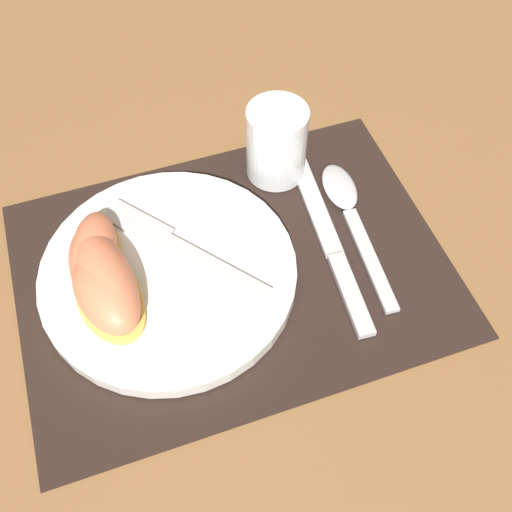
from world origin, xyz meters
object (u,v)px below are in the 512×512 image
Objects in this scene: juice_glass at (276,146)px; spoon at (347,205)px; plate at (169,273)px; citrus_wedge_3 at (107,294)px; citrus_wedge_2 at (106,278)px; citrus_wedge_1 at (100,274)px; fork at (173,243)px; knife at (330,242)px; citrus_wedge_0 at (95,254)px.

spoon is (0.05, -0.07, -0.03)m from juice_glass.
citrus_wedge_3 is (-0.06, -0.02, 0.03)m from plate.
citrus_wedge_3 reaches higher than plate.
citrus_wedge_1 is at bearing 124.12° from citrus_wedge_2.
juice_glass is 0.15m from fork.
knife is at bearing -133.44° from spoon.
juice_glass is 0.22m from citrus_wedge_0.
citrus_wedge_2 is (0.01, -0.01, 0.00)m from citrus_wedge_1.
juice_glass is 0.37× the size of knife.
juice_glass is (0.14, 0.10, 0.03)m from plate.
spoon is at bearing 9.93° from citrus_wedge_3.
spoon is at bearing -0.40° from fork.
plate is at bearing -173.10° from spoon.
citrus_wedge_0 is at bearing 178.34° from fork.
knife is 0.22m from citrus_wedge_2.
plate is 1.30× the size of spoon.
citrus_wedge_1 reaches higher than knife.
plate is 1.99× the size of citrus_wedge_2.
juice_glass is at bearing 18.92° from citrus_wedge_0.
plate is 1.07× the size of knife.
citrus_wedge_1 is at bearing -89.52° from citrus_wedge_0.
citrus_wedge_3 is at bearing -177.95° from knife.
spoon is at bearing 6.34° from citrus_wedge_2.
spoon is (0.03, 0.04, 0.00)m from knife.
knife is 2.02× the size of citrus_wedge_1.
knife is 1.86× the size of citrus_wedge_2.
citrus_wedge_3 is (-0.22, -0.01, 0.03)m from knife.
citrus_wedge_0 is (-0.22, 0.04, 0.03)m from knife.
knife is at bearing -80.90° from juice_glass.
citrus_wedge_2 reaches higher than citrus_wedge_3.
citrus_wedge_0 is 0.97× the size of citrus_wedge_3.
spoon is 1.52× the size of citrus_wedge_2.
citrus_wedge_3 is at bearing -100.62° from citrus_wedge_2.
plate is 2.16× the size of citrus_wedge_1.
juice_glass is 0.10m from spoon.
plate is at bearing 4.33° from citrus_wedge_2.
fork is 1.29× the size of citrus_wedge_2.
knife is 0.16m from fork.
spoon is at bearing 4.49° from citrus_wedge_1.
plate reaches higher than knife.
citrus_wedge_0 is (-0.06, 0.03, 0.02)m from plate.
plate is 0.20m from spoon.
citrus_wedge_1 is at bearing -175.51° from spoon.
citrus_wedge_3 is at bearing -87.21° from citrus_wedge_0.
fork is at bearing 23.54° from citrus_wedge_2.
citrus_wedge_0 is 0.05m from citrus_wedge_3.
citrus_wedge_2 is (-0.20, -0.10, -0.00)m from juice_glass.
fork reaches higher than plate.
citrus_wedge_2 reaches higher than knife.
juice_glass is 0.80× the size of citrus_wedge_3.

